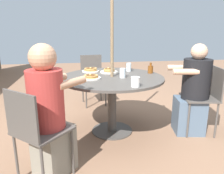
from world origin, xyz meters
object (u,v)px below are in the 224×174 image
object	(u,v)px
patio_table	(112,86)
diner_south	(50,116)
syrup_bottle	(150,69)
diner_north	(193,93)
drinking_glass_b	(129,67)
pancake_plate_c	(109,71)
pancake_plate_b	(91,77)
coffee_cup	(135,82)
pancake_plate_a	(91,70)
patio_chair_south	(35,129)
drinking_glass_a	(123,73)
patio_chair_east	(93,75)
patio_chair_north	(206,95)

from	to	relation	value
patio_table	diner_south	xyz separation A→B (m)	(-0.77, 0.67, -0.05)
syrup_bottle	patio_table	bearing A→B (deg)	104.73
diner_north	drinking_glass_b	xyz separation A→B (m)	(0.48, 0.73, 0.27)
patio_table	pancake_plate_c	xyz separation A→B (m)	(0.26, 0.00, 0.14)
pancake_plate_b	coffee_cup	size ratio (longest dim) A/B	2.32
diner_north	pancake_plate_a	world-z (taller)	diner_north
patio_chair_south	syrup_bottle	distance (m)	1.70
patio_table	drinking_glass_a	size ratio (longest dim) A/B	11.17
diner_north	pancake_plate_c	bearing A→B (deg)	76.46
diner_north	drinking_glass_a	xyz separation A→B (m)	(0.09, 0.89, 0.27)
drinking_glass_b	pancake_plate_b	bearing A→B (deg)	125.89
coffee_cup	patio_table	bearing A→B (deg)	18.04
coffee_cup	drinking_glass_a	size ratio (longest dim) A/B	0.88
diner_north	patio_chair_east	bearing A→B (deg)	50.81
diner_north	patio_chair_south	xyz separation A→B (m)	(-0.73, 1.78, -0.01)
patio_chair_north	diner_north	distance (m)	0.16
diner_south	patio_chair_east	bearing A→B (deg)	116.62
pancake_plate_a	drinking_glass_b	size ratio (longest dim) A/B	2.03
pancake_plate_b	diner_south	bearing A→B (deg)	149.72
pancake_plate_c	syrup_bottle	world-z (taller)	syrup_bottle
patio_chair_north	drinking_glass_b	size ratio (longest dim) A/B	7.41
patio_table	drinking_glass_b	distance (m)	0.46
pancake_plate_c	pancake_plate_b	bearing A→B (deg)	142.78
pancake_plate_c	pancake_plate_a	bearing A→B (deg)	68.45
patio_chair_south	pancake_plate_a	xyz separation A→B (m)	(1.25, -0.53, 0.25)
diner_north	pancake_plate_a	distance (m)	1.38
coffee_cup	drinking_glass_a	distance (m)	0.44
pancake_plate_a	syrup_bottle	xyz separation A→B (m)	(-0.22, -0.79, 0.03)
pancake_plate_b	drinking_glass_a	world-z (taller)	drinking_glass_a
patio_chair_south	syrup_bottle	world-z (taller)	syrup_bottle
patio_chair_north	coffee_cup	xyz separation A→B (m)	(-0.32, 1.00, 0.28)
patio_chair_north	patio_chair_south	xyz separation A→B (m)	(-0.71, 1.94, 0.00)
pancake_plate_c	syrup_bottle	distance (m)	0.56
syrup_bottle	diner_south	bearing A→B (deg)	127.16
diner_north	drinking_glass_b	distance (m)	0.91
diner_south	patio_table	bearing A→B (deg)	90.00
pancake_plate_a	syrup_bottle	distance (m)	0.82
drinking_glass_b	patio_table	bearing A→B (deg)	138.22
syrup_bottle	drinking_glass_a	world-z (taller)	syrup_bottle
pancake_plate_b	syrup_bottle	distance (m)	0.84
pancake_plate_b	syrup_bottle	bearing A→B (deg)	-74.50
patio_table	patio_chair_south	size ratio (longest dim) A/B	1.49
patio_chair_south	pancake_plate_c	xyz separation A→B (m)	(1.16, -0.77, 0.25)
pancake_plate_b	pancake_plate_a	bearing A→B (deg)	-2.21
patio_chair_south	drinking_glass_a	world-z (taller)	patio_chair_south
patio_chair_north	drinking_glass_a	size ratio (longest dim) A/B	7.47
diner_south	coffee_cup	distance (m)	0.90
pancake_plate_b	drinking_glass_a	distance (m)	0.39
patio_chair_south	pancake_plate_c	size ratio (longest dim) A/B	3.64
patio_table	pancake_plate_c	bearing A→B (deg)	1.02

